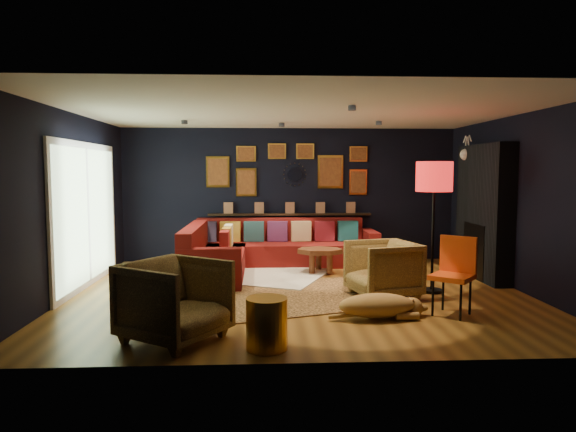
{
  "coord_description": "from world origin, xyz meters",
  "views": [
    {
      "loc": [
        -0.54,
        -7.32,
        1.76
      ],
      "look_at": [
        -0.16,
        0.3,
        1.1
      ],
      "focal_mm": 32.0,
      "sensor_mm": 36.0,
      "label": 1
    }
  ],
  "objects_px": {
    "orange_chair": "(455,269)",
    "sectional": "(258,252)",
    "armchair_right": "(383,266)",
    "dog": "(377,301)",
    "floor_lamp": "(434,182)",
    "pouf": "(211,276)",
    "coffee_table": "(320,253)",
    "armchair_left": "(175,297)",
    "gold_stool": "(267,324)"
  },
  "relations": [
    {
      "from": "orange_chair",
      "to": "sectional",
      "type": "bearing_deg",
      "value": 169.28
    },
    {
      "from": "armchair_right",
      "to": "dog",
      "type": "bearing_deg",
      "value": -31.08
    },
    {
      "from": "sectional",
      "to": "orange_chair",
      "type": "xyz_separation_m",
      "value": [
        2.44,
        -3.01,
        0.25
      ]
    },
    {
      "from": "sectional",
      "to": "armchair_right",
      "type": "distance_m",
      "value": 2.76
    },
    {
      "from": "orange_chair",
      "to": "dog",
      "type": "relative_size",
      "value": 0.76
    },
    {
      "from": "floor_lamp",
      "to": "orange_chair",
      "type": "bearing_deg",
      "value": -95.29
    },
    {
      "from": "pouf",
      "to": "orange_chair",
      "type": "distance_m",
      "value": 3.44
    },
    {
      "from": "pouf",
      "to": "floor_lamp",
      "type": "relative_size",
      "value": 0.31
    },
    {
      "from": "armchair_right",
      "to": "dog",
      "type": "height_order",
      "value": "armchair_right"
    },
    {
      "from": "coffee_table",
      "to": "armchair_left",
      "type": "distance_m",
      "value": 3.93
    },
    {
      "from": "armchair_left",
      "to": "coffee_table",
      "type": "bearing_deg",
      "value": 5.17
    },
    {
      "from": "sectional",
      "to": "dog",
      "type": "height_order",
      "value": "sectional"
    },
    {
      "from": "floor_lamp",
      "to": "dog",
      "type": "height_order",
      "value": "floor_lamp"
    },
    {
      "from": "pouf",
      "to": "gold_stool",
      "type": "xyz_separation_m",
      "value": [
        0.8,
        -2.55,
        0.03
      ]
    },
    {
      "from": "pouf",
      "to": "gold_stool",
      "type": "relative_size",
      "value": 1.14
    },
    {
      "from": "coffee_table",
      "to": "sectional",
      "type": "bearing_deg",
      "value": 158.72
    },
    {
      "from": "dog",
      "to": "sectional",
      "type": "bearing_deg",
      "value": 110.78
    },
    {
      "from": "sectional",
      "to": "armchair_right",
      "type": "relative_size",
      "value": 3.9
    },
    {
      "from": "armchair_left",
      "to": "floor_lamp",
      "type": "bearing_deg",
      "value": -25.33
    },
    {
      "from": "coffee_table",
      "to": "floor_lamp",
      "type": "xyz_separation_m",
      "value": [
        1.48,
        -1.44,
        1.26
      ]
    },
    {
      "from": "sectional",
      "to": "pouf",
      "type": "distance_m",
      "value": 1.75
    },
    {
      "from": "coffee_table",
      "to": "armchair_right",
      "type": "relative_size",
      "value": 0.96
    },
    {
      "from": "sectional",
      "to": "coffee_table",
      "type": "distance_m",
      "value": 1.14
    },
    {
      "from": "sectional",
      "to": "coffee_table",
      "type": "xyz_separation_m",
      "value": [
        1.07,
        -0.42,
        0.03
      ]
    },
    {
      "from": "sectional",
      "to": "coffee_table",
      "type": "relative_size",
      "value": 4.06
    },
    {
      "from": "armchair_left",
      "to": "orange_chair",
      "type": "distance_m",
      "value": 3.39
    },
    {
      "from": "coffee_table",
      "to": "armchair_right",
      "type": "xyz_separation_m",
      "value": [
        0.69,
        -1.71,
        0.09
      ]
    },
    {
      "from": "orange_chair",
      "to": "pouf",
      "type": "bearing_deg",
      "value": -163.9
    },
    {
      "from": "gold_stool",
      "to": "pouf",
      "type": "bearing_deg",
      "value": 107.42
    },
    {
      "from": "orange_chair",
      "to": "dog",
      "type": "bearing_deg",
      "value": -130.84
    },
    {
      "from": "coffee_table",
      "to": "gold_stool",
      "type": "relative_size",
      "value": 1.63
    },
    {
      "from": "coffee_table",
      "to": "gold_stool",
      "type": "xyz_separation_m",
      "value": [
        -0.95,
        -3.74,
        -0.09
      ]
    },
    {
      "from": "pouf",
      "to": "orange_chair",
      "type": "xyz_separation_m",
      "value": [
        3.13,
        -1.4,
        0.34
      ]
    },
    {
      "from": "gold_stool",
      "to": "orange_chair",
      "type": "xyz_separation_m",
      "value": [
        2.33,
        1.15,
        0.31
      ]
    },
    {
      "from": "orange_chair",
      "to": "floor_lamp",
      "type": "xyz_separation_m",
      "value": [
        0.11,
        1.15,
        1.05
      ]
    },
    {
      "from": "pouf",
      "to": "floor_lamp",
      "type": "xyz_separation_m",
      "value": [
        3.23,
        -0.25,
        1.39
      ]
    },
    {
      "from": "pouf",
      "to": "sectional",
      "type": "bearing_deg",
      "value": 66.91
    },
    {
      "from": "sectional",
      "to": "armchair_left",
      "type": "xyz_separation_m",
      "value": [
        -0.84,
        -3.86,
        0.14
      ]
    },
    {
      "from": "coffee_table",
      "to": "armchair_right",
      "type": "bearing_deg",
      "value": -68.04
    },
    {
      "from": "sectional",
      "to": "armchair_right",
      "type": "xyz_separation_m",
      "value": [
        1.76,
        -2.13,
        0.11
      ]
    },
    {
      "from": "armchair_right",
      "to": "floor_lamp",
      "type": "relative_size",
      "value": 0.46
    },
    {
      "from": "pouf",
      "to": "gold_stool",
      "type": "bearing_deg",
      "value": -72.58
    },
    {
      "from": "coffee_table",
      "to": "floor_lamp",
      "type": "bearing_deg",
      "value": -44.24
    },
    {
      "from": "pouf",
      "to": "armchair_left",
      "type": "bearing_deg",
      "value": -93.8
    },
    {
      "from": "gold_stool",
      "to": "dog",
      "type": "height_order",
      "value": "gold_stool"
    },
    {
      "from": "armchair_right",
      "to": "gold_stool",
      "type": "height_order",
      "value": "armchair_right"
    },
    {
      "from": "orange_chair",
      "to": "dog",
      "type": "distance_m",
      "value": 1.07
    },
    {
      "from": "coffee_table",
      "to": "gold_stool",
      "type": "height_order",
      "value": "gold_stool"
    },
    {
      "from": "coffee_table",
      "to": "pouf",
      "type": "xyz_separation_m",
      "value": [
        -1.75,
        -1.19,
        -0.13
      ]
    },
    {
      "from": "armchair_left",
      "to": "sectional",
      "type": "bearing_deg",
      "value": 21.86
    }
  ]
}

